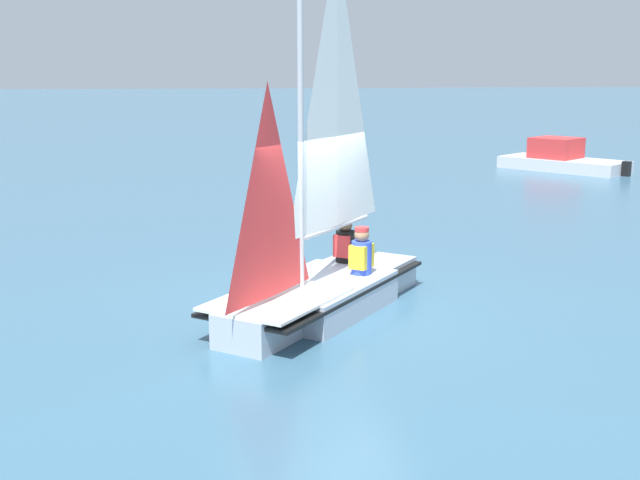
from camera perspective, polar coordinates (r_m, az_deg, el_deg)
name	(u,v)px	position (r m, az deg, el deg)	size (l,w,h in m)	color
ground_plane	(320,311)	(11.66, 0.00, -5.09)	(260.00, 260.00, 0.00)	#38607A
sailboat_main	(321,264)	(11.50, 0.08, -1.69)	(3.65, 4.09, 5.33)	#B2BCCC
sailor_helm	(361,262)	(11.89, 2.96, -1.61)	(0.42, 0.43, 1.16)	black
sailor_crew	(345,252)	(12.63, 1.81, -0.83)	(0.42, 0.43, 1.16)	black
motorboat_distant	(561,159)	(28.97, 16.79, 5.54)	(3.95, 4.38, 1.10)	silver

